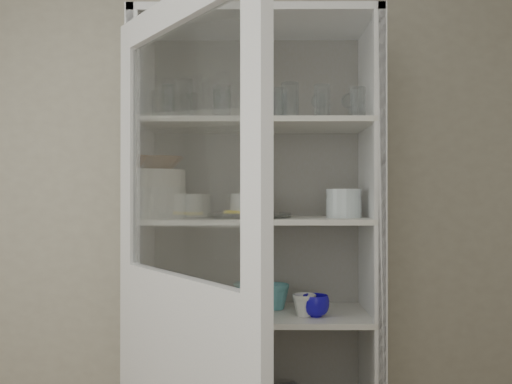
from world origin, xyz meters
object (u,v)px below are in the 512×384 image
at_px(goblet_3, 349,108).
at_px(teal_jar, 244,297).
at_px(cream_bowl, 157,179).
at_px(yellow_trivet, 249,211).
at_px(cupboard_door, 181,348).
at_px(mug_white, 304,305).
at_px(plate_stack_back, 189,205).
at_px(plate_stack_front, 157,203).
at_px(glass_platter, 249,215).
at_px(mug_teal, 276,297).
at_px(white_ramekin, 249,202).
at_px(grey_bowl_stack, 344,203).
at_px(goblet_2, 319,108).
at_px(measuring_cups, 199,309).
at_px(mug_blue, 316,306).
at_px(terracotta_bowl, 157,163).
at_px(pantry_cabinet, 256,290).
at_px(white_canister, 160,297).
at_px(goblet_0, 174,107).
at_px(goblet_1, 263,106).

relative_size(goblet_3, teal_jar, 1.48).
height_order(cream_bowl, yellow_trivet, cream_bowl).
xyz_separation_m(cupboard_door, mug_white, (0.43, 0.50, 0.03)).
distance_m(plate_stack_back, cream_bowl, 0.24).
distance_m(plate_stack_front, glass_platter, 0.39).
relative_size(plate_stack_front, mug_teal, 2.05).
relative_size(plate_stack_front, white_ramekin, 1.51).
relative_size(goblet_3, grey_bowl_stack, 1.08).
height_order(goblet_2, yellow_trivet, goblet_2).
bearing_deg(goblet_3, grey_bowl_stack, -110.43).
xyz_separation_m(plate_stack_back, measuring_cups, (0.06, -0.17, -0.43)).
relative_size(glass_platter, mug_blue, 3.18).
bearing_deg(terracotta_bowl, mug_teal, 12.58).
distance_m(pantry_cabinet, cream_bowl, 0.65).
height_order(mug_teal, teal_jar, mug_teal).
bearing_deg(white_canister, glass_platter, -6.01).
height_order(glass_platter, mug_teal, glass_platter).
height_order(goblet_0, white_ramekin, goblet_0).
relative_size(goblet_3, plate_stack_back, 0.78).
bearing_deg(cream_bowl, yellow_trivet, 4.74).
distance_m(plate_stack_back, mug_teal, 0.56).
height_order(goblet_1, terracotta_bowl, goblet_1).
bearing_deg(goblet_0, mug_blue, -15.85).
relative_size(goblet_0, grey_bowl_stack, 1.11).
relative_size(goblet_1, terracotta_bowl, 0.77).
xyz_separation_m(plate_stack_back, white_canister, (-0.11, -0.10, -0.39)).
xyz_separation_m(mug_white, white_canister, (-0.61, 0.10, 0.01)).
relative_size(cream_bowl, white_ramekin, 1.48).
height_order(goblet_3, terracotta_bowl, goblet_3).
distance_m(plate_stack_front, teal_jar, 0.55).
relative_size(yellow_trivet, measuring_cups, 1.46).
height_order(terracotta_bowl, glass_platter, terracotta_bowl).
xyz_separation_m(mug_blue, white_canister, (-0.65, 0.10, 0.02)).
relative_size(terracotta_bowl, white_canister, 1.85).
height_order(goblet_3, grey_bowl_stack, goblet_3).
distance_m(cupboard_door, teal_jar, 0.66).
bearing_deg(plate_stack_front, goblet_2, 13.80).
bearing_deg(mug_white, grey_bowl_stack, 27.85).
distance_m(pantry_cabinet, mug_blue, 0.29).
height_order(pantry_cabinet, goblet_0, pantry_cabinet).
height_order(cupboard_door, white_ramekin, cupboard_door).
height_order(cupboard_door, plate_stack_front, cupboard_door).
bearing_deg(goblet_3, mug_teal, -172.89).
relative_size(goblet_1, grey_bowl_stack, 1.17).
height_order(white_ramekin, teal_jar, white_ramekin).
relative_size(goblet_2, white_ramekin, 1.01).
height_order(pantry_cabinet, goblet_1, pantry_cabinet).
relative_size(cupboard_door, goblet_0, 12.33).
height_order(plate_stack_front, glass_platter, plate_stack_front).
relative_size(plate_stack_front, measuring_cups, 2.15).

